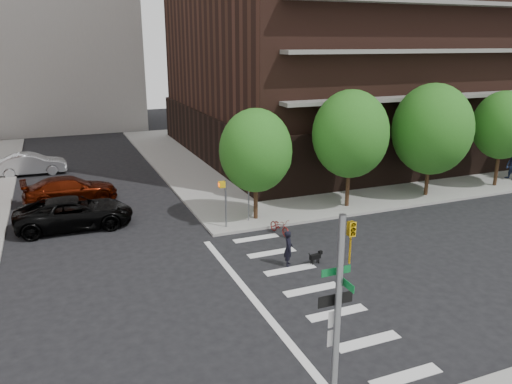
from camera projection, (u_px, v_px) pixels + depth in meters
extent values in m
plane|color=black|center=(243.00, 303.00, 19.29)|extent=(120.00, 120.00, 0.00)
cube|color=gray|center=(356.00, 148.00, 47.53)|extent=(39.00, 33.00, 0.15)
cube|color=silver|center=(406.00, 377.00, 15.06)|extent=(2.40, 0.50, 0.01)
cube|color=silver|center=(368.00, 341.00, 16.83)|extent=(2.40, 0.50, 0.01)
cube|color=silver|center=(337.00, 313.00, 18.60)|extent=(2.40, 0.50, 0.01)
cube|color=silver|center=(311.00, 289.00, 20.38)|extent=(2.40, 0.50, 0.01)
cube|color=silver|center=(290.00, 270.00, 22.15)|extent=(2.40, 0.50, 0.01)
cube|color=silver|center=(272.00, 253.00, 23.92)|extent=(2.40, 0.50, 0.01)
cube|color=silver|center=(256.00, 238.00, 25.70)|extent=(2.40, 0.50, 0.01)
cube|color=silver|center=(255.00, 301.00, 19.47)|extent=(0.30, 13.00, 0.01)
cube|color=black|center=(332.00, 127.00, 46.47)|extent=(25.50, 25.50, 4.00)
cylinder|color=#301E11|center=(256.00, 199.00, 27.90)|extent=(0.24, 0.24, 2.30)
sphere|color=#235B19|center=(256.00, 151.00, 27.11)|extent=(4.00, 4.00, 4.00)
cylinder|color=#301E11|center=(348.00, 185.00, 30.03)|extent=(0.24, 0.24, 2.60)
sphere|color=#235B19|center=(351.00, 134.00, 29.14)|extent=(4.50, 4.50, 4.50)
cylinder|color=#301E11|center=(427.00, 178.00, 32.25)|extent=(0.24, 0.24, 2.30)
sphere|color=#235B19|center=(432.00, 129.00, 31.34)|extent=(5.00, 5.00, 5.00)
cylinder|color=#301E11|center=(497.00, 167.00, 34.38)|extent=(0.24, 0.24, 2.60)
sphere|color=#235B19|center=(503.00, 125.00, 33.54)|extent=(4.00, 4.00, 4.00)
cylinder|color=slate|center=(336.00, 337.00, 11.56)|extent=(0.16, 0.16, 6.00)
imported|color=gold|center=(351.00, 243.00, 10.98)|extent=(0.16, 0.20, 1.00)
cube|color=#0A5926|center=(336.00, 271.00, 11.23)|extent=(0.75, 0.02, 0.18)
cube|color=#0A5926|center=(345.00, 283.00, 11.22)|extent=(0.02, 0.75, 0.18)
cube|color=black|center=(335.00, 299.00, 11.40)|extent=(0.90, 0.02, 0.28)
cube|color=silver|center=(334.00, 319.00, 11.55)|extent=(0.32, 0.02, 0.42)
cube|color=silver|center=(333.00, 338.00, 11.69)|extent=(0.32, 0.02, 0.42)
cylinder|color=slate|center=(226.00, 204.00, 26.51)|extent=(0.10, 0.10, 2.60)
cube|color=gold|center=(222.00, 184.00, 26.13)|extent=(0.32, 0.25, 0.32)
cylinder|color=slate|center=(249.00, 202.00, 27.56)|extent=(0.08, 0.08, 2.20)
cube|color=gold|center=(250.00, 187.00, 27.17)|extent=(0.64, 0.02, 0.64)
imported|color=black|center=(75.00, 213.00, 26.97)|extent=(2.98, 6.19, 1.70)
imported|color=#3C0C02|center=(70.00, 189.00, 31.34)|extent=(2.74, 5.82, 1.64)
imported|color=#AFB2B6|center=(31.00, 164.00, 37.88)|extent=(1.83, 5.05, 1.65)
imported|color=maroon|center=(280.00, 226.00, 26.19)|extent=(0.87, 1.69, 0.85)
imported|color=black|center=(288.00, 248.00, 22.36)|extent=(0.71, 0.61, 1.66)
cube|color=black|center=(315.00, 257.00, 22.66)|extent=(0.57, 0.28, 0.22)
cube|color=black|center=(320.00, 252.00, 22.78)|extent=(0.18, 0.16, 0.16)
cylinder|color=black|center=(318.00, 260.00, 22.84)|extent=(0.06, 0.06, 0.24)
cylinder|color=black|center=(312.00, 262.00, 22.62)|extent=(0.06, 0.06, 0.24)
imported|color=navy|center=(512.00, 167.00, 35.93)|extent=(0.94, 0.75, 1.90)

